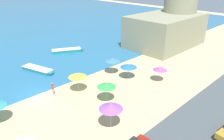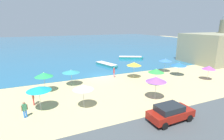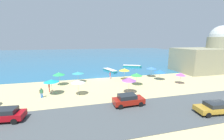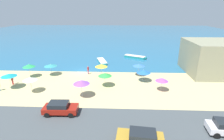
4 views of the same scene
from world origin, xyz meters
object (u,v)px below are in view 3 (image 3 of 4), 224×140
object	(u,v)px
bather_1	(41,92)
parked_car_0	(215,107)
skiff_offshore	(132,66)
parked_car_2	(128,100)
bather_0	(49,86)
beach_umbrella_1	(160,71)
beach_umbrella_10	(151,68)
harbor_fortress	(211,55)
beach_umbrella_8	(124,70)
beach_umbrella_4	(137,75)
beach_umbrella_0	(129,79)
parked_car_1	(3,115)
beach_umbrella_6	(59,74)
beach_umbrella_3	(78,81)
bather_2	(110,75)
beach_umbrella_2	(78,73)
beach_umbrella_7	(51,81)
beach_umbrella_5	(181,74)
skiff_nearshore	(110,70)

from	to	relation	value
bather_1	parked_car_0	distance (m)	23.50
skiff_offshore	parked_car_2	bearing A→B (deg)	-112.99
bather_0	beach_umbrella_1	bearing A→B (deg)	5.76
beach_umbrella_10	bather_0	xyz separation A→B (m)	(-21.83, -4.97, -1.22)
skiff_offshore	harbor_fortress	xyz separation A→B (m)	(19.24, -10.60, 4.10)
beach_umbrella_8	harbor_fortress	size ratio (longest dim) A/B	0.16
bather_0	parked_car_0	world-z (taller)	bather_0
beach_umbrella_4	parked_car_0	size ratio (longest dim) A/B	0.54
beach_umbrella_4	bather_0	bearing A→B (deg)	179.24
beach_umbrella_1	beach_umbrella_0	bearing A→B (deg)	-146.64
beach_umbrella_10	harbor_fortress	size ratio (longest dim) A/B	0.15
beach_umbrella_8	parked_car_2	world-z (taller)	beach_umbrella_8
beach_umbrella_1	parked_car_1	world-z (taller)	beach_umbrella_1
beach_umbrella_6	beach_umbrella_10	world-z (taller)	beach_umbrella_6
beach_umbrella_3	beach_umbrella_4	size ratio (longest dim) A/B	1.05
beach_umbrella_6	beach_umbrella_8	bearing A→B (deg)	2.75
beach_umbrella_10	bather_1	distance (m)	23.81
beach_umbrella_3	bather_2	world-z (taller)	beach_umbrella_3
beach_umbrella_6	bather_0	size ratio (longest dim) A/B	1.54
bather_2	beach_umbrella_10	bearing A→B (deg)	-3.40
beach_umbrella_1	skiff_offshore	bearing A→B (deg)	90.40
bather_2	skiff_offshore	size ratio (longest dim) A/B	0.29
beach_umbrella_2	beach_umbrella_3	distance (m)	7.49
beach_umbrella_8	beach_umbrella_7	bearing A→B (deg)	-158.34
parked_car_0	skiff_offshore	distance (m)	31.31
beach_umbrella_8	beach_umbrella_0	bearing A→B (deg)	-103.93
beach_umbrella_2	beach_umbrella_6	world-z (taller)	beach_umbrella_6
beach_umbrella_4	beach_umbrella_7	distance (m)	15.22
beach_umbrella_10	parked_car_1	xyz separation A→B (m)	(-25.25, -13.86, -1.36)
beach_umbrella_7	harbor_fortress	distance (m)	41.91
beach_umbrella_2	parked_car_1	size ratio (longest dim) A/B	0.53
parked_car_0	parked_car_2	bearing A→B (deg)	152.99
beach_umbrella_5	beach_umbrella_6	xyz separation A→B (m)	(-23.33, 4.91, 0.35)
beach_umbrella_0	bather_0	world-z (taller)	beach_umbrella_0
beach_umbrella_5	bather_0	bearing A→B (deg)	176.52
beach_umbrella_4	beach_umbrella_10	distance (m)	7.94
beach_umbrella_2	beach_umbrella_7	size ratio (longest dim) A/B	0.94
parked_car_0	skiff_nearshore	xyz separation A→B (m)	(-6.25, 26.72, -0.48)
bather_0	harbor_fortress	world-z (taller)	harbor_fortress
beach_umbrella_8	parked_car_2	size ratio (longest dim) A/B	0.63
beach_umbrella_5	beach_umbrella_10	size ratio (longest dim) A/B	0.93
beach_umbrella_6	beach_umbrella_7	world-z (taller)	beach_umbrella_6
beach_umbrella_8	parked_car_1	size ratio (longest dim) A/B	0.57
beach_umbrella_3	bather_0	bearing A→B (deg)	148.64
beach_umbrella_3	beach_umbrella_6	bearing A→B (deg)	118.02
beach_umbrella_0	beach_umbrella_8	world-z (taller)	beach_umbrella_0
beach_umbrella_5	beach_umbrella_3	bearing A→B (deg)	-176.05
beach_umbrella_0	beach_umbrella_2	xyz separation A→B (m)	(-7.80, 8.67, -0.37)
skiff_offshore	beach_umbrella_7	bearing A→B (deg)	-137.74
beach_umbrella_4	bather_0	world-z (taller)	beach_umbrella_4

